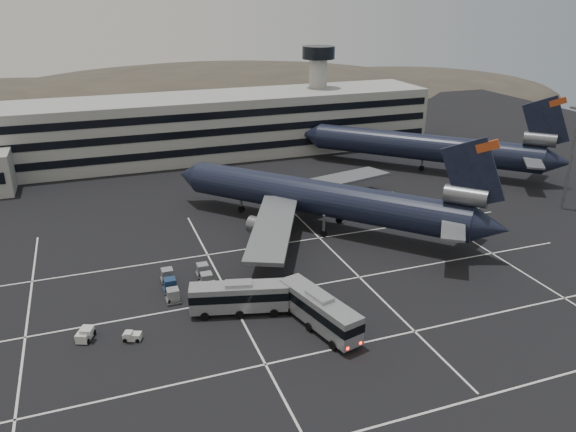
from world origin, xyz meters
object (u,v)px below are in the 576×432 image
Objects in this scene: tug_a at (85,334)px; trijet_main at (324,198)px; bus_near at (319,309)px; bus_far at (239,296)px; uld_cluster at (189,282)px.

trijet_main is at bearing 51.86° from tug_a.
bus_near is (-12.14, -26.90, -2.84)m from trijet_main.
bus_far is 17.85m from tug_a.
trijet_main is 5.73× the size of uld_cluster.
bus_near is at bearing -49.13° from uld_cluster.
bus_far is (-19.96, -20.62, -2.97)m from trijet_main.
bus_near is at bearing 9.05° from tug_a.
uld_cluster is at bearing 116.55° from bus_near.
bus_near reaches higher than tug_a.
bus_near is 1.59× the size of uld_cluster.
tug_a is at bearing -149.51° from uld_cluster.
bus_far reaches higher than uld_cluster.
bus_near reaches higher than uld_cluster.
bus_near is 26.52m from tug_a.
tug_a is (-17.78, 0.41, -1.59)m from bus_far.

